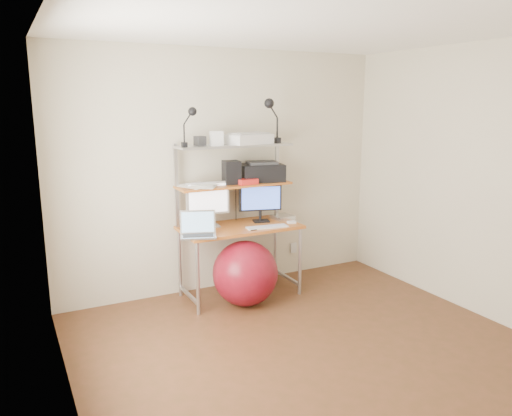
{
  "coord_description": "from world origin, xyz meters",
  "views": [
    {
      "loc": [
        -2.08,
        -2.98,
        1.97
      ],
      "look_at": [
        0.03,
        1.15,
        0.98
      ],
      "focal_mm": 35.0,
      "sensor_mm": 36.0,
      "label": 1
    }
  ],
  "objects_px": {
    "monitor_silver": "(208,201)",
    "exercise_ball": "(245,273)",
    "monitor_black": "(260,200)",
    "printer": "(262,172)",
    "laptop": "(198,231)"
  },
  "relations": [
    {
      "from": "monitor_silver",
      "to": "exercise_ball",
      "type": "distance_m",
      "value": 0.81
    },
    {
      "from": "monitor_black",
      "to": "printer",
      "type": "height_order",
      "value": "printer"
    },
    {
      "from": "monitor_black",
      "to": "exercise_ball",
      "type": "distance_m",
      "value": 0.79
    },
    {
      "from": "monitor_black",
      "to": "monitor_silver",
      "type": "bearing_deg",
      "value": -169.68
    },
    {
      "from": "monitor_silver",
      "to": "exercise_ball",
      "type": "xyz_separation_m",
      "value": [
        0.23,
        -0.37,
        -0.68
      ]
    },
    {
      "from": "monitor_silver",
      "to": "laptop",
      "type": "xyz_separation_m",
      "value": [
        -0.22,
        -0.29,
        -0.21
      ]
    },
    {
      "from": "laptop",
      "to": "exercise_ball",
      "type": "relative_size",
      "value": 0.62
    },
    {
      "from": "monitor_silver",
      "to": "monitor_black",
      "type": "bearing_deg",
      "value": 0.61
    },
    {
      "from": "printer",
      "to": "monitor_silver",
      "type": "bearing_deg",
      "value": -165.64
    },
    {
      "from": "laptop",
      "to": "printer",
      "type": "xyz_separation_m",
      "value": [
        0.84,
        0.32,
        0.46
      ]
    },
    {
      "from": "monitor_silver",
      "to": "laptop",
      "type": "distance_m",
      "value": 0.42
    },
    {
      "from": "laptop",
      "to": "printer",
      "type": "relative_size",
      "value": 0.82
    },
    {
      "from": "laptop",
      "to": "monitor_silver",
      "type": "bearing_deg",
      "value": 72.53
    },
    {
      "from": "printer",
      "to": "monitor_black",
      "type": "bearing_deg",
      "value": -115.06
    },
    {
      "from": "monitor_silver",
      "to": "exercise_ball",
      "type": "height_order",
      "value": "monitor_silver"
    }
  ]
}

